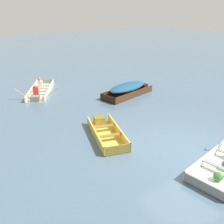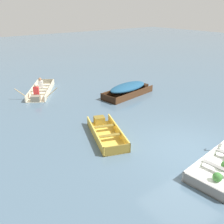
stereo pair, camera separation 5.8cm
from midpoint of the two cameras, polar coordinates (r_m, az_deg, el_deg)
The scene contains 4 objects.
ground_plane at distance 9.34m, azimuth 17.07°, elevation -8.51°, with size 80.00×80.00×0.00m, color slate.
skiff_dark_varnish_near_moored at distance 14.26m, azimuth 3.86°, elevation 5.40°, with size 3.34×1.55×0.69m.
skiff_yellow_mid_moored at distance 9.88m, azimuth -1.28°, elevation -4.71°, with size 1.88×2.87×0.36m.
rowboat_cream_with_crew at distance 15.15m, azimuth -15.94°, elevation 4.70°, with size 3.03×3.46×0.90m.
Camera 2 is at (-6.75, -4.37, 4.75)m, focal length 40.00 mm.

